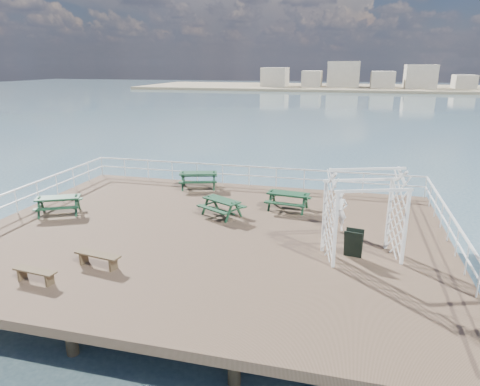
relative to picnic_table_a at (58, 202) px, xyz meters
name	(u,v)px	position (x,y,z in m)	size (l,w,h in m)	color
ground	(209,236)	(7.01, -0.39, -0.71)	(18.00, 14.00, 0.30)	brown
sea_backdrop	(376,85)	(19.55, 133.68, -1.07)	(300.00, 300.00, 9.20)	#405D6D
railing	(225,192)	(6.94, 2.18, 0.31)	(17.77, 13.76, 1.10)	white
picnic_table_a	(58,202)	(0.00, 0.00, 0.00)	(2.26, 2.10, 0.88)	#153B22
picnic_table_b	(198,177)	(4.53, 5.38, 0.04)	(2.32, 2.07, 0.95)	#153B22
picnic_table_c	(288,197)	(9.61, 3.05, 0.01)	(1.99, 1.67, 0.89)	#153B22
picnic_table_d	(222,204)	(6.95, 1.55, -0.03)	(2.16, 2.03, 0.83)	#153B22
flat_bench_near	(98,257)	(4.47, -4.09, -0.22)	(1.64, 0.62, 0.46)	brown
flat_bench_far	(35,273)	(3.20, -5.47, -0.26)	(1.45, 0.48, 0.41)	brown
trellis_arbor	(364,219)	(12.72, -1.24, 0.83)	(2.82, 2.11, 3.13)	white
sandwich_board	(353,244)	(12.46, -1.28, -0.08)	(0.67, 0.55, 0.99)	black
person	(339,211)	(11.90, 1.11, 0.23)	(0.58, 0.38, 1.60)	white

